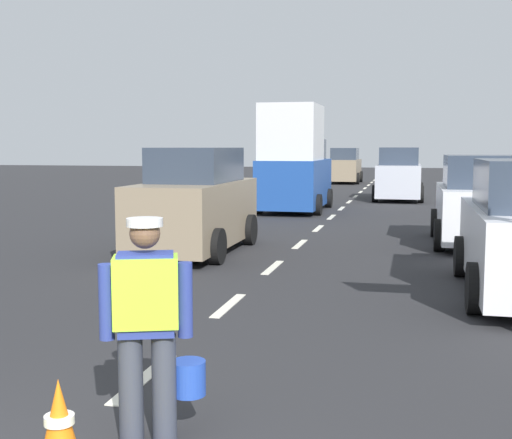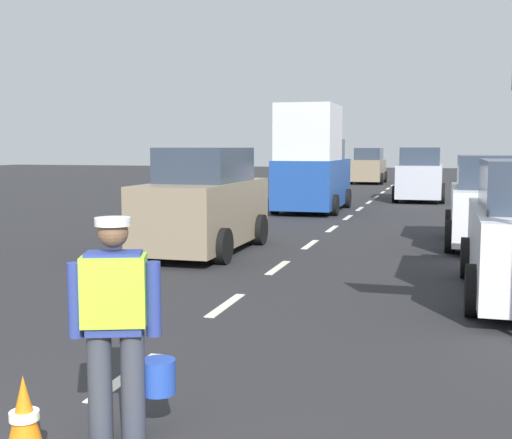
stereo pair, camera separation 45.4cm
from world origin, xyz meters
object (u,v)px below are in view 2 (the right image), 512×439
object	(u,v)px
traffic_cone_near	(24,423)
delivery_truck	(312,164)
road_worker	(118,318)
car_oncoming_lead	(204,204)
car_outgoing_far	(420,176)
car_oncoming_third	(369,167)
car_parked_far	(495,204)

from	to	relation	value
traffic_cone_near	delivery_truck	xyz separation A→B (m)	(-1.63, 18.53, 1.29)
road_worker	delivery_truck	world-z (taller)	delivery_truck
road_worker	delivery_truck	distance (m)	18.09
car_oncoming_lead	car_outgoing_far	size ratio (longest dim) A/B	1.08
car_oncoming_lead	car_oncoming_third	world-z (taller)	car_oncoming_lead
road_worker	traffic_cone_near	world-z (taller)	road_worker
car_parked_far	car_outgoing_far	size ratio (longest dim) A/B	1.00
delivery_truck	car_oncoming_lead	size ratio (longest dim) A/B	1.10
road_worker	car_outgoing_far	distance (m)	23.58
road_worker	car_oncoming_third	world-z (taller)	car_oncoming_third
road_worker	car_oncoming_third	xyz separation A→B (m)	(-2.17, 36.30, 0.05)
road_worker	delivery_truck	bearing A→B (deg)	96.52
delivery_truck	car_parked_far	world-z (taller)	delivery_truck
traffic_cone_near	car_oncoming_third	world-z (taller)	car_oncoming_third
delivery_truck	car_oncoming_third	size ratio (longest dim) A/B	1.12
delivery_truck	car_parked_far	xyz separation A→B (m)	(5.38, -6.82, -0.69)
delivery_truck	car_oncoming_third	bearing A→B (deg)	90.36
traffic_cone_near	car_oncoming_third	bearing A→B (deg)	92.72
road_worker	traffic_cone_near	bearing A→B (deg)	-126.29
car_outgoing_far	traffic_cone_near	bearing A→B (deg)	-94.05
car_oncoming_lead	traffic_cone_near	bearing A→B (deg)	-77.28
car_oncoming_third	car_parked_far	xyz separation A→B (m)	(5.50, -25.16, -0.05)
car_oncoming_third	delivery_truck	bearing A→B (deg)	-89.64
delivery_truck	car_oncoming_lead	world-z (taller)	delivery_truck
car_outgoing_far	car_oncoming_lead	bearing A→B (deg)	-104.36
car_outgoing_far	road_worker	bearing A→B (deg)	-93.13
road_worker	car_oncoming_third	bearing A→B (deg)	93.42
traffic_cone_near	car_oncoming_lead	bearing A→B (deg)	102.72
car_outgoing_far	car_parked_far	bearing A→B (deg)	-80.65
car_oncoming_lead	delivery_truck	bearing A→B (deg)	87.16
road_worker	car_oncoming_third	distance (m)	36.37
car_parked_far	traffic_cone_near	bearing A→B (deg)	-107.76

